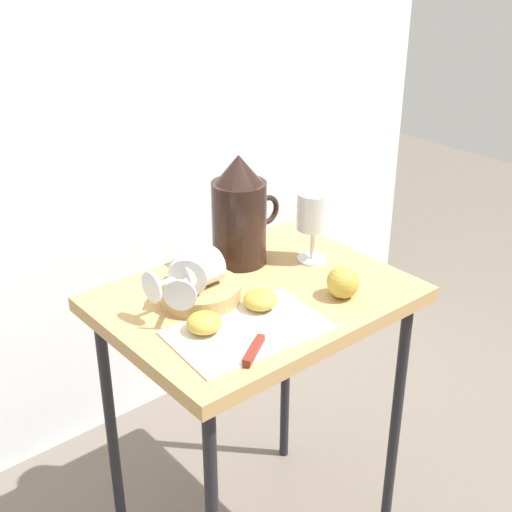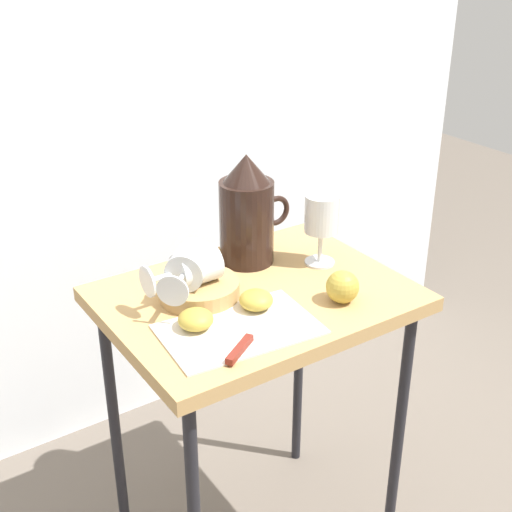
# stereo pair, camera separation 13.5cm
# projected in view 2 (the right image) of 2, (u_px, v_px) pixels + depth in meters

# --- Properties ---
(curtain_drape) EXTENTS (2.40, 0.03, 2.16)m
(curtain_drape) POSITION_uv_depth(u_px,v_px,m) (110.00, 43.00, 1.68)
(curtain_drape) COLOR white
(curtain_drape) RESTS_ON ground_plane
(table) EXTENTS (0.59, 0.44, 0.68)m
(table) POSITION_uv_depth(u_px,v_px,m) (256.00, 323.00, 1.41)
(table) COLOR tan
(table) RESTS_ON ground_plane
(linen_napkin) EXTENTS (0.29, 0.20, 0.00)m
(linen_napkin) POSITION_uv_depth(u_px,v_px,m) (239.00, 329.00, 1.26)
(linen_napkin) COLOR silver
(linen_napkin) RESTS_ON table
(basket_tray) EXTENTS (0.16, 0.16, 0.03)m
(basket_tray) POSITION_uv_depth(u_px,v_px,m) (199.00, 289.00, 1.36)
(basket_tray) COLOR tan
(basket_tray) RESTS_ON table
(pitcher) EXTENTS (0.17, 0.12, 0.24)m
(pitcher) POSITION_uv_depth(u_px,v_px,m) (247.00, 219.00, 1.47)
(pitcher) COLOR black
(pitcher) RESTS_ON table
(wine_glass_upright) EXTENTS (0.07, 0.07, 0.16)m
(wine_glass_upright) POSITION_uv_depth(u_px,v_px,m) (321.00, 218.00, 1.45)
(wine_glass_upright) COLOR silver
(wine_glass_upright) RESTS_ON table
(wine_glass_tipped_near) EXTENTS (0.15, 0.07, 0.07)m
(wine_glass_tipped_near) POSITION_uv_depth(u_px,v_px,m) (194.00, 267.00, 1.33)
(wine_glass_tipped_near) COLOR silver
(wine_glass_tipped_near) RESTS_ON basket_tray
(wine_glass_tipped_far) EXTENTS (0.15, 0.15, 0.08)m
(wine_glass_tipped_far) POSITION_uv_depth(u_px,v_px,m) (189.00, 266.00, 1.33)
(wine_glass_tipped_far) COLOR silver
(wine_glass_tipped_far) RESTS_ON basket_tray
(apple_half_left) EXTENTS (0.06, 0.06, 0.04)m
(apple_half_left) POSITION_uv_depth(u_px,v_px,m) (196.00, 319.00, 1.25)
(apple_half_left) COLOR #B29938
(apple_half_left) RESTS_ON linen_napkin
(apple_half_right) EXTENTS (0.06, 0.06, 0.04)m
(apple_half_right) POSITION_uv_depth(u_px,v_px,m) (256.00, 300.00, 1.31)
(apple_half_right) COLOR #B29938
(apple_half_right) RESTS_ON linen_napkin
(apple_whole) EXTENTS (0.06, 0.06, 0.06)m
(apple_whole) POSITION_uv_depth(u_px,v_px,m) (342.00, 287.00, 1.34)
(apple_whole) COLOR #B29938
(apple_whole) RESTS_ON table
(knife) EXTENTS (0.20, 0.14, 0.01)m
(knife) POSITION_uv_depth(u_px,v_px,m) (249.00, 339.00, 1.22)
(knife) COLOR silver
(knife) RESTS_ON linen_napkin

